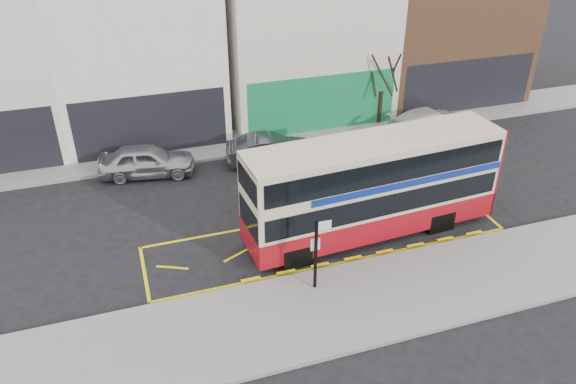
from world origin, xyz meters
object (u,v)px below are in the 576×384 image
object	(u,v)px
car_silver	(147,160)
street_tree_right	(384,61)
bus_stop_post	(318,247)
car_white	(429,121)
car_grey	(271,150)
double_decker_bus	(374,186)

from	to	relation	value
car_silver	street_tree_right	xyz separation A→B (m)	(12.94, 1.94, 2.87)
bus_stop_post	street_tree_right	distance (m)	14.88
street_tree_right	car_white	bearing A→B (deg)	-43.24
bus_stop_post	car_white	world-z (taller)	bus_stop_post
car_silver	car_white	world-z (taller)	car_silver
street_tree_right	car_grey	bearing A→B (deg)	-160.19
double_decker_bus	bus_stop_post	xyz separation A→B (m)	(-3.29, -2.65, -0.28)
bus_stop_post	car_silver	distance (m)	11.27
car_white	street_tree_right	bearing A→B (deg)	36.06
car_white	double_decker_bus	bearing A→B (deg)	126.50
car_silver	car_grey	xyz separation A→B (m)	(5.85, -0.62, -0.04)
car_grey	bus_stop_post	bearing A→B (deg)	-179.52
street_tree_right	car_silver	bearing A→B (deg)	-171.49
car_grey	car_white	world-z (taller)	car_grey
car_silver	car_white	xyz separation A→B (m)	(14.95, 0.05, -0.06)
car_white	car_grey	bearing A→B (deg)	83.50
bus_stop_post	car_white	size ratio (longest dim) A/B	0.58
car_grey	street_tree_right	xyz separation A→B (m)	(7.09, 2.56, 2.92)
car_white	street_tree_right	size ratio (longest dim) A/B	0.89
double_decker_bus	street_tree_right	size ratio (longest dim) A/B	1.91
car_grey	car_white	xyz separation A→B (m)	(9.10, 0.67, -0.02)
bus_stop_post	car_silver	size ratio (longest dim) A/B	0.63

